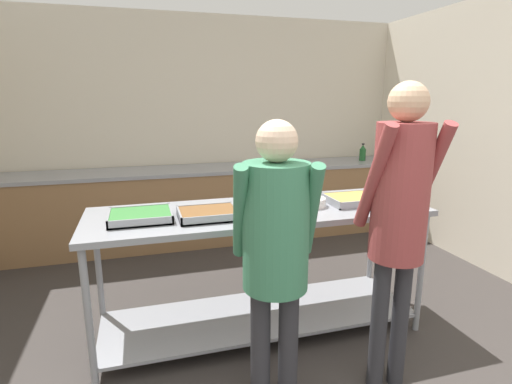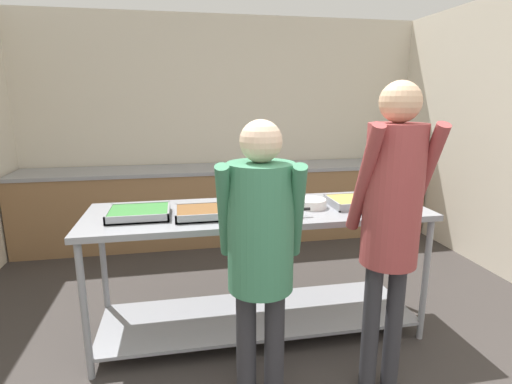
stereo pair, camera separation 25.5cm
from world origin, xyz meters
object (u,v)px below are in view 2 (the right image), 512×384
Objects in this scene: water_bottle at (382,154)px; guest_serving_right at (261,240)px; serving_tray_roast at (205,213)px; plate_stack at (311,203)px; sauce_pan at (271,214)px; serving_tray_greens at (362,202)px; serving_tray_vegetables at (139,213)px; guest_serving_left at (392,209)px.

guest_serving_right is at bearing -127.92° from water_bottle.
water_bottle is (2.13, 2.74, 0.01)m from guest_serving_right.
plate_stack reaches higher than serving_tray_roast.
plate_stack is at bearing 32.45° from sauce_pan.
serving_tray_greens is at bearing 15.56° from sauce_pan.
serving_tray_vegetables and serving_tray_roast have the same top height.
sauce_pan is 0.77m from guest_serving_left.
plate_stack is at bearing 54.56° from guest_serving_right.
plate_stack is at bearing 104.35° from guest_serving_left.
guest_serving_left is 1.12× the size of guest_serving_right.
water_bottle reaches higher than serving_tray_greens.
serving_tray_greens is (1.56, -0.00, 0.00)m from serving_tray_vegetables.
serving_tray_vegetables is 1.76× the size of water_bottle.
serving_tray_roast is 1.71× the size of water_bottle.
guest_serving_right is at bearing -109.09° from sauce_pan.
plate_stack is (1.17, 0.01, 0.00)m from serving_tray_vegetables.
sauce_pan is 0.24× the size of guest_serving_right.
guest_serving_right is (0.66, -0.70, 0.02)m from serving_tray_vegetables.
water_bottle is (1.24, 2.04, 0.03)m from serving_tray_greens.
water_bottle is at bearing 36.04° from serving_tray_vegetables.
serving_tray_greens is 0.78m from guest_serving_left.
sauce_pan is (0.84, -0.20, 0.01)m from serving_tray_vegetables.
serving_tray_greens is at bearing -121.32° from water_bottle.
guest_serving_left reaches higher than serving_tray_greens.
serving_tray_vegetables is at bearing -143.96° from water_bottle.
guest_serving_left is at bearing -35.43° from serving_tray_roast.
guest_serving_left is (0.19, -0.75, 0.16)m from plate_stack.
water_bottle is (2.80, 2.04, 0.03)m from serving_tray_vegetables.
serving_tray_vegetables is at bearing 179.93° from serving_tray_greens.
water_bottle is at bearing 62.67° from guest_serving_left.
guest_serving_left reaches higher than sauce_pan.
guest_serving_right is (-0.70, 0.04, -0.14)m from guest_serving_left.
plate_stack is 1.01× the size of water_bottle.
guest_serving_right is (-0.51, -0.71, 0.02)m from plate_stack.
serving_tray_greens is at bearing -0.07° from serving_tray_vegetables.
water_bottle is at bearing 51.25° from plate_stack.
serving_tray_vegetables is 1.17m from plate_stack.
plate_stack is 2.60m from water_bottle.
serving_tray_greens is at bearing 75.22° from guest_serving_left.
serving_tray_roast is (0.42, -0.07, -0.00)m from serving_tray_vegetables.
plate_stack is 0.88m from guest_serving_right.
guest_serving_left is 3.13m from water_bottle.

